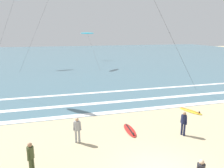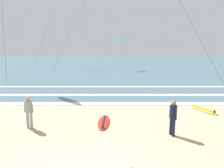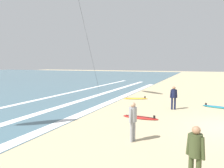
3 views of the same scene
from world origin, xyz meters
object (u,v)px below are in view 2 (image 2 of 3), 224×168
at_px(surfboard_left_pile, 105,122).
at_px(surfboard_foreground_flat, 204,110).
at_px(surfer_left_near, 174,115).
at_px(kite_white_far_left, 57,6).
at_px(kite_cyan_low_near, 124,39).
at_px(surfer_right_near, 30,109).

bearing_deg(surfboard_left_pile, surfboard_foreground_flat, 18.76).
distance_m(surfer_left_near, surfboard_foreground_flat, 4.81).
bearing_deg(kite_white_far_left, surfboard_foreground_flat, -60.09).
xyz_separation_m(surfboard_left_pile, kite_cyan_low_near, (3.24, 39.13, 6.20)).
relative_size(surfer_left_near, surfer_right_near, 1.00).
height_order(surfboard_foreground_flat, surfboard_left_pile, same).
relative_size(surfer_left_near, surfboard_left_pile, 0.75).
relative_size(surfboard_left_pile, kite_cyan_low_near, 0.13).
bearing_deg(surfer_right_near, kite_white_far_left, 102.89).
xyz_separation_m(surfer_right_near, kite_cyan_low_near, (6.83, 39.79, 5.29)).
height_order(surfboard_foreground_flat, kite_white_far_left, kite_white_far_left).
distance_m(kite_cyan_low_near, kite_white_far_left, 17.08).
bearing_deg(surfboard_foreground_flat, surfboard_left_pile, -161.24).
bearing_deg(kite_white_far_left, surfer_left_near, -67.10).
bearing_deg(surfboard_left_pile, surfer_right_near, -169.58).
distance_m(surfer_right_near, kite_white_far_left, 35.53).
xyz_separation_m(surfboard_foreground_flat, surfboard_left_pile, (-6.19, -2.10, 0.00)).
relative_size(surfer_left_near, kite_cyan_low_near, 0.10).
height_order(surfer_right_near, kite_cyan_low_near, kite_cyan_low_near).
relative_size(surfboard_foreground_flat, kite_white_far_left, 0.17).
distance_m(surfer_left_near, kite_cyan_low_near, 40.96).
xyz_separation_m(surfer_left_near, surfboard_left_pile, (-3.11, 1.48, -0.91)).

